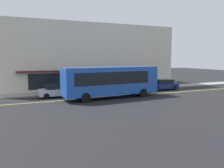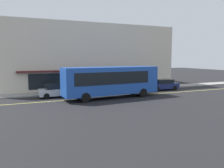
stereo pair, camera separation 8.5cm
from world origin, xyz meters
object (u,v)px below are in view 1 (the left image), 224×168
(car_silver, at_px, (57,91))
(car_navy, at_px, (163,85))
(bus, at_px, (112,80))
(pedestrian_by_curb, at_px, (117,82))
(traffic_light, at_px, (112,73))
(pedestrian_waiting, at_px, (106,82))

(car_silver, relative_size, car_navy, 1.00)
(bus, xyz_separation_m, pedestrian_by_curb, (3.18, 5.82, -0.88))
(car_silver, bearing_deg, car_navy, -0.11)
(bus, xyz_separation_m, car_navy, (9.11, 2.96, -1.24))
(bus, distance_m, traffic_light, 5.26)
(traffic_light, height_order, car_navy, traffic_light)
(traffic_light, xyz_separation_m, pedestrian_by_curb, (1.12, 1.01, -1.42))
(car_silver, height_order, pedestrian_by_curb, pedestrian_by_curb)
(pedestrian_waiting, bearing_deg, car_silver, -163.43)
(traffic_light, height_order, car_silver, traffic_light)
(pedestrian_waiting, distance_m, pedestrian_by_curb, 2.12)
(car_silver, bearing_deg, bus, -28.20)
(bus, height_order, pedestrian_by_curb, bus)
(traffic_light, distance_m, pedestrian_waiting, 1.55)
(car_navy, relative_size, pedestrian_by_curb, 2.73)
(car_silver, relative_size, pedestrian_waiting, 2.44)
(car_navy, xyz_separation_m, pedestrian_by_curb, (-5.93, 2.86, 0.37))
(car_navy, bearing_deg, pedestrian_waiting, 165.41)
(car_navy, bearing_deg, car_silver, 179.89)
(pedestrian_waiting, xyz_separation_m, pedestrian_by_curb, (1.95, 0.81, -0.13))
(car_silver, height_order, car_navy, same)
(traffic_light, relative_size, car_navy, 0.73)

